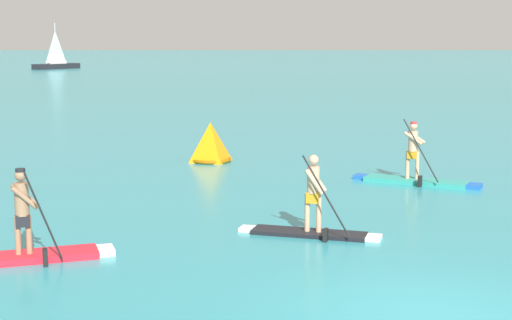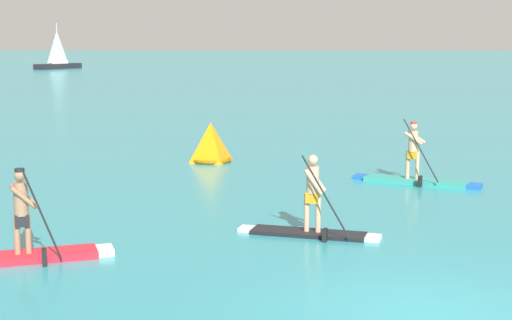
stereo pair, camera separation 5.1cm
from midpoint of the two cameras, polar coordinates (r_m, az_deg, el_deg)
name	(u,v)px [view 2 (the right image)]	position (r m, az deg, el deg)	size (l,w,h in m)	color
ground	(431,317)	(12.03, 12.78, -11.08)	(440.00, 440.00, 0.00)	teal
paddleboarder_near_left	(29,243)	(15.04, -16.15, -5.87)	(3.03, 1.45, 1.74)	red
paddleboarder_mid_center	(311,216)	(16.22, 4.13, -4.09)	(2.98, 1.29, 1.80)	black
paddleboarder_far_right	(416,173)	(22.34, 11.65, -0.92)	(3.43, 2.01, 1.87)	teal
race_marker_buoy	(211,144)	(25.72, -3.25, 1.17)	(1.51, 1.51, 1.30)	orange
sailboat_left_horizon	(58,64)	(102.22, -14.24, 6.83)	(5.07, 6.24, 5.72)	black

